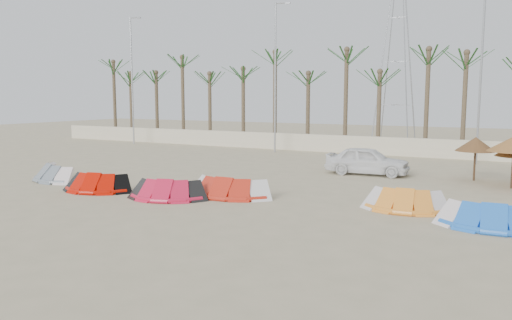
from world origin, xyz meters
The scene contains 15 objects.
ground centered at (0.00, 0.00, 0.00)m, with size 120.00×120.00×0.00m, color tan.
boundary_wall centered at (0.00, 22.00, 0.65)m, with size 60.00×0.30×1.30m, color beige.
palm_line centered at (0.67, 23.50, 6.44)m, with size 52.00×4.00×7.70m.
lamp_a centered at (-19.96, 20.00, 5.77)m, with size 1.25×0.14×11.00m.
lamp_b centered at (-5.96, 20.00, 5.77)m, with size 1.25×0.14×11.00m.
lamp_c centered at (8.04, 20.00, 5.77)m, with size 1.25×0.14×11.00m.
pylon centered at (1.00, 28.00, 0.00)m, with size 3.00×3.00×14.00m, color #A5A8AD, non-canonical shape.
kite_grey centered at (-9.86, 3.36, 0.42)m, with size 3.65×2.47×0.90m.
kite_red_left centered at (-5.74, 2.24, 0.42)m, with size 3.41×2.16×0.90m.
kite_red_mid centered at (-1.97, 2.39, 0.42)m, with size 3.50×2.29×0.90m.
kite_red_right centered at (-0.10, 4.06, 0.42)m, with size 3.74×1.63×0.90m.
kite_orange centered at (6.95, 4.86, 0.42)m, with size 3.12×1.73×0.90m.
kite_blue centered at (9.92, 3.67, 0.42)m, with size 3.42×1.69×0.90m.
parasol_left centered at (8.50, 13.03, 1.82)m, with size 1.92×1.92×2.17m.
car centered at (3.27, 12.45, 0.75)m, with size 1.77×4.40×1.50m, color white.
Camera 1 is at (10.68, -13.60, 4.11)m, focal length 35.00 mm.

